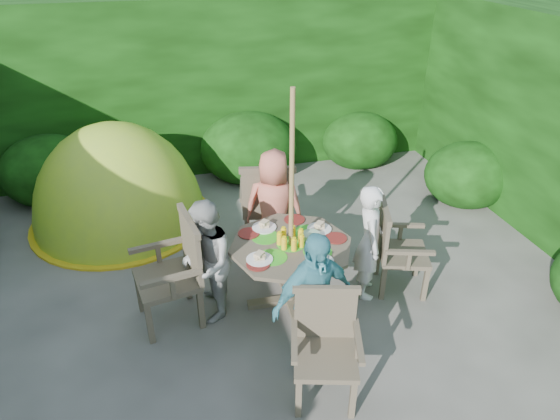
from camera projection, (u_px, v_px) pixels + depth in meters
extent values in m
plane|color=#4C4A44|center=(260.00, 327.00, 4.75)|extent=(60.00, 60.00, 0.00)
cube|color=black|center=(199.00, 84.00, 7.48)|extent=(9.00, 1.00, 2.50)
cylinder|color=#433B2C|center=(290.00, 275.00, 4.90)|extent=(0.12, 0.12, 0.66)
cube|color=#433B2C|center=(290.00, 299.00, 5.05)|extent=(0.88, 0.14, 0.06)
cube|color=#433B2C|center=(290.00, 299.00, 5.05)|extent=(0.14, 0.88, 0.06)
cylinder|color=#433B2C|center=(291.00, 246.00, 4.73)|extent=(1.26, 1.26, 0.04)
cylinder|color=green|center=(272.00, 257.00, 4.53)|extent=(0.27, 0.27, 0.00)
cylinder|color=green|center=(318.00, 252.00, 4.61)|extent=(0.27, 0.27, 0.00)
cylinder|color=green|center=(265.00, 237.00, 4.83)|extent=(0.27, 0.27, 0.00)
cylinder|color=green|center=(308.00, 232.00, 4.90)|extent=(0.27, 0.27, 0.00)
cylinder|color=green|center=(291.00, 244.00, 4.72)|extent=(0.27, 0.27, 0.00)
cylinder|color=white|center=(319.00, 229.00, 4.94)|extent=(0.24, 0.24, 0.01)
cylinder|color=white|center=(264.00, 227.00, 4.96)|extent=(0.24, 0.24, 0.01)
cylinder|color=white|center=(260.00, 259.00, 4.49)|extent=(0.24, 0.24, 0.01)
cylinder|color=white|center=(320.00, 261.00, 4.46)|extent=(0.24, 0.24, 0.01)
cylinder|color=red|center=(336.00, 238.00, 4.80)|extent=(0.21, 0.21, 0.01)
cylinder|color=red|center=(294.00, 219.00, 5.10)|extent=(0.21, 0.21, 0.01)
cylinder|color=red|center=(249.00, 233.00, 4.87)|extent=(0.21, 0.21, 0.01)
cylinder|color=red|center=(258.00, 264.00, 4.43)|extent=(0.21, 0.21, 0.01)
cylinder|color=red|center=(317.00, 268.00, 4.38)|extent=(0.21, 0.21, 0.01)
cylinder|color=green|center=(311.00, 236.00, 4.78)|extent=(0.17, 0.17, 0.06)
cylinder|color=olive|center=(291.00, 207.00, 4.52)|extent=(0.05, 0.05, 2.20)
cube|color=#433B2C|center=(403.00, 254.00, 5.08)|extent=(0.61, 0.62, 0.05)
cube|color=#433B2C|center=(425.00, 284.00, 4.99)|extent=(0.06, 0.06, 0.40)
cube|color=#433B2C|center=(417.00, 259.00, 5.36)|extent=(0.06, 0.06, 0.40)
cube|color=#433B2C|center=(383.00, 283.00, 5.01)|extent=(0.06, 0.06, 0.40)
cube|color=#433B2C|center=(378.00, 258.00, 5.37)|extent=(0.06, 0.06, 0.40)
cube|color=#433B2C|center=(383.00, 232.00, 4.96)|extent=(0.19, 0.49, 0.48)
cube|color=#433B2C|center=(410.00, 252.00, 4.77)|extent=(0.47, 0.19, 0.04)
cube|color=#433B2C|center=(401.00, 225.00, 5.20)|extent=(0.47, 0.19, 0.04)
cube|color=#433B2C|center=(167.00, 280.00, 4.62)|extent=(0.63, 0.65, 0.05)
cube|color=#433B2C|center=(139.00, 292.00, 4.84)|extent=(0.06, 0.06, 0.45)
cube|color=#433B2C|center=(150.00, 323.00, 4.46)|extent=(0.06, 0.06, 0.45)
cube|color=#433B2C|center=(187.00, 280.00, 5.01)|extent=(0.06, 0.06, 0.45)
cube|color=#433B2C|center=(201.00, 308.00, 4.63)|extent=(0.06, 0.06, 0.45)
cube|color=#433B2C|center=(191.00, 247.00, 4.57)|extent=(0.14, 0.56, 0.54)
cube|color=#433B2C|center=(157.00, 245.00, 4.73)|extent=(0.54, 0.14, 0.04)
cube|color=#433B2C|center=(172.00, 278.00, 4.29)|extent=(0.54, 0.14, 0.04)
cube|color=#433B2C|center=(267.00, 206.00, 5.83)|extent=(0.67, 0.65, 0.05)
cube|color=#433B2C|center=(287.00, 213.00, 6.17)|extent=(0.07, 0.07, 0.46)
cube|color=#433B2C|center=(248.00, 214.00, 6.15)|extent=(0.07, 0.07, 0.46)
cube|color=#433B2C|center=(289.00, 233.00, 5.75)|extent=(0.07, 0.07, 0.46)
cube|color=#433B2C|center=(247.00, 235.00, 5.73)|extent=(0.07, 0.07, 0.46)
cube|color=#433B2C|center=(268.00, 194.00, 5.46)|extent=(0.57, 0.16, 0.55)
cube|color=#433B2C|center=(292.00, 188.00, 5.74)|extent=(0.17, 0.55, 0.04)
cube|color=#433B2C|center=(242.00, 189.00, 5.71)|extent=(0.17, 0.55, 0.04)
cube|color=#433B2C|center=(325.00, 358.00, 3.86)|extent=(0.60, 0.58, 0.05)
cube|color=#433B2C|center=(299.00, 398.00, 3.79)|extent=(0.06, 0.06, 0.39)
cube|color=#433B2C|center=(353.00, 399.00, 3.78)|extent=(0.06, 0.06, 0.39)
cube|color=#433B2C|center=(298.00, 357.00, 4.15)|extent=(0.06, 0.06, 0.39)
cube|color=#433B2C|center=(348.00, 358.00, 4.14)|extent=(0.06, 0.06, 0.39)
cube|color=#433B2C|center=(325.00, 314.00, 3.93)|extent=(0.48, 0.17, 0.47)
cube|color=#433B2C|center=(294.00, 340.00, 3.77)|extent=(0.18, 0.46, 0.04)
cube|color=#433B2C|center=(359.00, 341.00, 3.77)|extent=(0.18, 0.46, 0.04)
imported|color=silver|center=(370.00, 242.00, 4.91)|extent=(0.41, 0.51, 1.22)
imported|color=#A9AAA4|center=(207.00, 262.00, 4.61)|extent=(0.53, 0.65, 1.23)
imported|color=#D06B56|center=(274.00, 207.00, 5.42)|extent=(0.74, 0.60, 1.31)
imported|color=teal|center=(313.00, 302.00, 4.06)|extent=(0.82, 0.51, 1.30)
ellipsoid|color=#AED428|center=(123.00, 220.00, 6.48)|extent=(2.60, 2.60, 2.58)
ellipsoid|color=black|center=(106.00, 251.00, 5.85)|extent=(0.80, 0.56, 0.89)
cylinder|color=gold|center=(123.00, 219.00, 6.47)|extent=(2.26, 2.26, 0.03)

